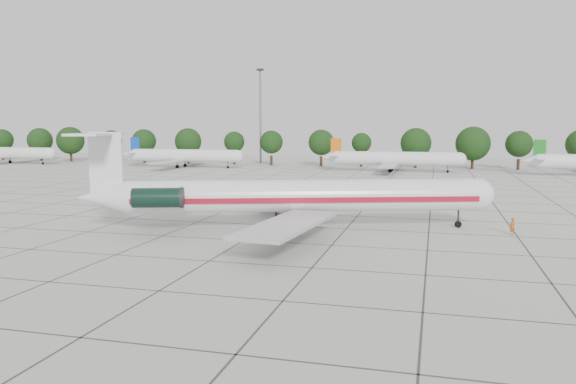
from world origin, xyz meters
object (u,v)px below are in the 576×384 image
Objects in this scene: bg_airliner_a at (6,153)px; bg_airliner_b at (184,156)px; floodlight_mast at (260,111)px; bg_airliner_c at (395,159)px; ground_crew at (512,226)px; main_airliner at (283,196)px.

bg_airliner_a is 1.00× the size of bg_airliner_b.
floodlight_mast is (65.35, 20.23, 11.37)m from bg_airliner_a.
bg_airliner_b is at bearing -179.48° from bg_airliner_c.
bg_airliner_b reaches higher than ground_crew.
main_airliner reaches higher than bg_airliner_b.
bg_airliner_c is at bearing 0.52° from bg_airliner_b.
main_airliner reaches higher than bg_airliner_a.
floodlight_mast reaches higher than ground_crew.
bg_airliner_a is at bearing 179.54° from bg_airliner_b.
main_airliner is 1.58× the size of floodlight_mast.
ground_crew is 97.02m from bg_airliner_b.
bg_airliner_c is (5.60, 73.87, -0.49)m from main_airliner.
main_airliner reaches higher than ground_crew.
bg_airliner_a and bg_airliner_c have the same top height.
main_airliner is 24.68× the size of ground_crew.
main_airliner is 1.42× the size of bg_airliner_a.
ground_crew is 106.52m from floodlight_mast.
bg_airliner_b is 50.75m from bg_airliner_c.
floodlight_mast is (-53.61, 91.06, 13.47)m from ground_crew.
ground_crew is at bearing -59.51° from floodlight_mast.
bg_airliner_a is (-97.39, 73.83, -0.49)m from main_airliner.
floodlight_mast is at bearing 57.59° from bg_airliner_b.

